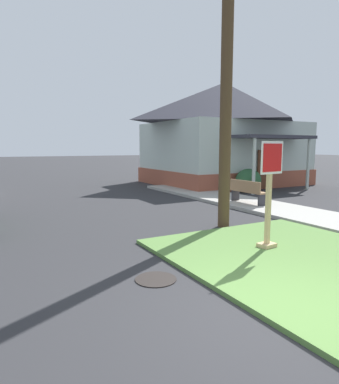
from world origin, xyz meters
TOP-DOWN VIEW (x-y plane):
  - ground_plane at (0.00, 0.00)m, footprint 160.00×160.00m
  - grass_corner_patch at (2.04, 1.39)m, footprint 4.66×5.59m
  - sidewalk_strip at (5.57, 5.50)m, footprint 2.20×16.45m
  - stop_sign at (1.95, 2.30)m, footprint 0.68×0.32m
  - manhole_cover at (-0.88, 2.01)m, footprint 0.70×0.70m
  - street_bench at (5.33, 6.77)m, footprint 0.42×1.62m
  - utility_pole at (2.50, 4.53)m, footprint 1.38×0.32m
  - corner_house at (9.62, 13.78)m, footprint 8.65×8.51m
  - shrub_near_porch at (8.08, 9.77)m, footprint 1.25×1.25m

SIDE VIEW (x-z plane):
  - ground_plane at x=0.00m, z-range 0.00..0.00m
  - manhole_cover at x=-0.88m, z-range 0.00..0.02m
  - grass_corner_patch at x=2.04m, z-range 0.00..0.08m
  - sidewalk_strip at x=5.57m, z-range 0.00..0.12m
  - shrub_near_porch at x=8.08m, z-range 0.00..1.16m
  - street_bench at x=5.33m, z-range 0.16..1.01m
  - stop_sign at x=1.95m, z-range 0.03..2.28m
  - corner_house at x=9.62m, z-range 0.08..6.07m
  - utility_pole at x=2.50m, z-range 0.14..9.42m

